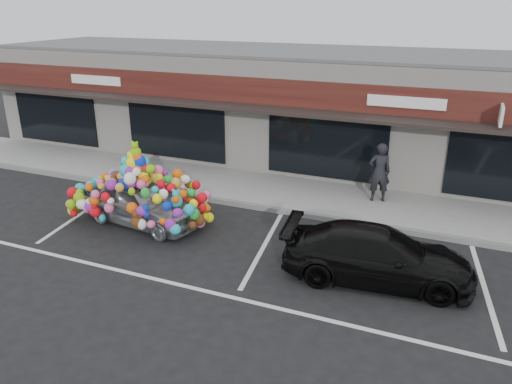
% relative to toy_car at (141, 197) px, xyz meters
% --- Properties ---
extents(ground, '(90.00, 90.00, 0.00)m').
position_rel_toy_car_xyz_m(ground, '(1.05, -0.27, -0.80)').
color(ground, black).
rests_on(ground, ground).
extents(shop_building, '(24.00, 7.20, 4.31)m').
position_rel_toy_car_xyz_m(shop_building, '(1.05, 8.18, 1.36)').
color(shop_building, silver).
rests_on(shop_building, ground).
extents(sidewalk, '(26.00, 3.00, 0.15)m').
position_rel_toy_car_xyz_m(sidewalk, '(1.05, 3.73, -0.72)').
color(sidewalk, gray).
rests_on(sidewalk, ground).
extents(kerb, '(26.00, 0.18, 0.16)m').
position_rel_toy_car_xyz_m(kerb, '(1.05, 2.23, -0.72)').
color(kerb, slate).
rests_on(kerb, ground).
extents(parking_stripe_left, '(0.73, 4.37, 0.01)m').
position_rel_toy_car_xyz_m(parking_stripe_left, '(-2.15, -0.07, -0.79)').
color(parking_stripe_left, silver).
rests_on(parking_stripe_left, ground).
extents(parking_stripe_mid, '(0.73, 4.37, 0.01)m').
position_rel_toy_car_xyz_m(parking_stripe_mid, '(3.85, -0.07, -0.79)').
color(parking_stripe_mid, silver).
rests_on(parking_stripe_mid, ground).
extents(parking_stripe_right, '(0.73, 4.37, 0.01)m').
position_rel_toy_car_xyz_m(parking_stripe_right, '(9.25, -0.07, -0.79)').
color(parking_stripe_right, silver).
rests_on(parking_stripe_right, ground).
extents(lane_line, '(14.00, 0.12, 0.01)m').
position_rel_toy_car_xyz_m(lane_line, '(3.05, -2.57, -0.79)').
color(lane_line, silver).
rests_on(lane_line, ground).
extents(toy_car, '(2.76, 4.25, 2.35)m').
position_rel_toy_car_xyz_m(toy_car, '(0.00, 0.00, 0.00)').
color(toy_car, '#93979D').
rests_on(toy_car, ground).
extents(black_sedan, '(2.26, 4.53, 1.26)m').
position_rel_toy_car_xyz_m(black_sedan, '(6.87, -0.56, -0.17)').
color(black_sedan, black).
rests_on(black_sedan, ground).
extents(pedestrian_a, '(0.80, 0.66, 1.89)m').
position_rel_toy_car_xyz_m(pedestrian_a, '(6.08, 4.06, 0.30)').
color(pedestrian_a, black).
rests_on(pedestrian_a, sidewalk).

